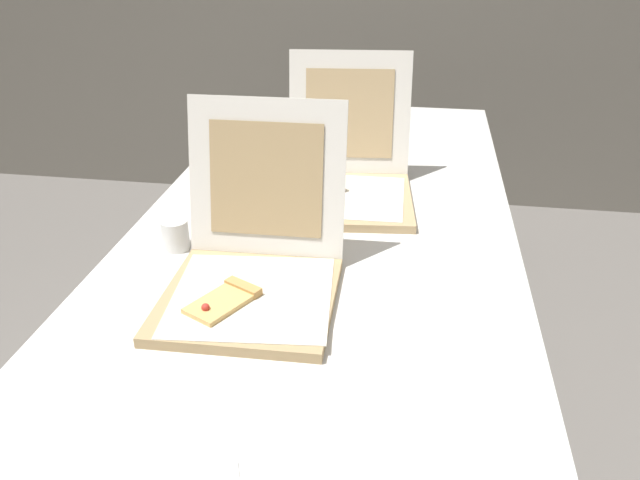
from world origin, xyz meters
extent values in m
cube|color=silver|center=(0.00, 0.62, 0.73)|extent=(0.94, 2.26, 0.03)
cylinder|color=gray|center=(-0.40, 1.68, 0.36)|extent=(0.04, 0.04, 0.72)
cylinder|color=gray|center=(0.40, 1.68, 0.36)|extent=(0.04, 0.04, 0.72)
cube|color=tan|center=(-0.10, 0.27, 0.76)|extent=(0.35, 0.35, 0.02)
cube|color=silver|center=(-0.09, 0.27, 0.77)|extent=(0.34, 0.34, 0.00)
cube|color=white|center=(-0.10, 0.47, 0.94)|extent=(0.34, 0.08, 0.34)
cube|color=tan|center=(-0.10, 0.47, 0.94)|extent=(0.25, 0.06, 0.24)
cube|color=#E0B266|center=(-0.14, 0.22, 0.78)|extent=(0.13, 0.15, 0.01)
cube|color=tan|center=(-0.11, 0.28, 0.78)|extent=(0.08, 0.06, 0.02)
sphere|color=red|center=(-0.16, 0.19, 0.79)|extent=(0.02, 0.02, 0.02)
cube|color=tan|center=(0.04, 0.78, 0.76)|extent=(0.38, 0.38, 0.02)
cube|color=silver|center=(0.05, 0.78, 0.77)|extent=(0.30, 0.30, 0.00)
cube|color=white|center=(0.02, 0.99, 0.94)|extent=(0.35, 0.11, 0.34)
cube|color=tan|center=(0.02, 0.98, 0.94)|extent=(0.25, 0.08, 0.24)
cylinder|color=white|center=(0.02, 0.81, 0.80)|extent=(0.03, 0.03, 0.00)
cylinder|color=white|center=(0.03, 0.81, 0.79)|extent=(0.00, 0.00, 0.03)
cylinder|color=white|center=(0.02, 0.82, 0.79)|extent=(0.01, 0.00, 0.03)
cylinder|color=white|center=(0.02, 0.80, 0.79)|extent=(0.00, 0.00, 0.03)
cylinder|color=white|center=(-0.23, 0.94, 0.78)|extent=(0.06, 0.06, 0.07)
cylinder|color=white|center=(-0.29, 0.72, 0.78)|extent=(0.06, 0.06, 0.07)
cylinder|color=white|center=(-0.32, 0.47, 0.78)|extent=(0.06, 0.06, 0.07)
camera|label=1|loc=(0.21, -0.79, 1.46)|focal=36.09mm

